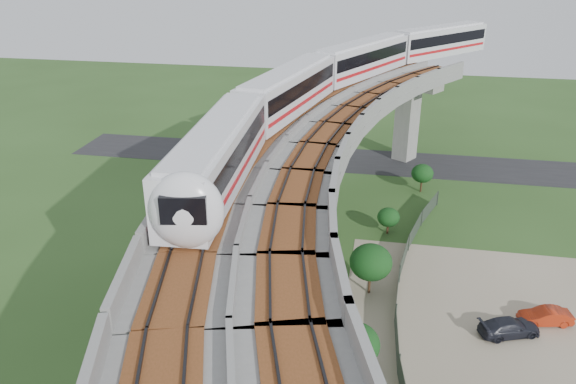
% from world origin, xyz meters
% --- Properties ---
extents(ground, '(160.00, 160.00, 0.00)m').
position_xyz_m(ground, '(0.00, 0.00, 0.00)').
color(ground, '#2C4C1E').
rests_on(ground, ground).
extents(dirt_lot, '(18.00, 26.00, 0.04)m').
position_xyz_m(dirt_lot, '(14.00, -2.00, 0.02)').
color(dirt_lot, gray).
rests_on(dirt_lot, ground).
extents(asphalt_road, '(60.00, 8.00, 0.03)m').
position_xyz_m(asphalt_road, '(0.00, 30.00, 0.01)').
color(asphalt_road, '#232326').
rests_on(asphalt_road, ground).
extents(viaduct, '(19.58, 73.98, 11.40)m').
position_xyz_m(viaduct, '(3.84, 0.00, 9.05)').
color(viaduct, '#99968E').
rests_on(viaduct, ground).
extents(metro_train, '(22.18, 58.31, 3.64)m').
position_xyz_m(metro_train, '(3.21, 18.25, 12.31)').
color(metro_train, silver).
rests_on(metro_train, ground).
extents(fence, '(3.87, 38.73, 1.50)m').
position_xyz_m(fence, '(9.75, 0.00, 0.75)').
color(fence, '#2D382D').
rests_on(fence, ground).
extents(tree_0, '(2.19, 2.19, 2.92)m').
position_xyz_m(tree_0, '(10.78, 22.33, 1.99)').
color(tree_0, '#382314').
rests_on(tree_0, ground).
extents(tree_1, '(1.93, 1.93, 2.38)m').
position_xyz_m(tree_1, '(7.67, 12.65, 1.55)').
color(tree_1, '#382314').
rests_on(tree_1, ground).
extents(tree_2, '(3.02, 3.02, 3.84)m').
position_xyz_m(tree_2, '(6.58, 3.19, 2.56)').
color(tree_2, '#382314').
rests_on(tree_2, ground).
extents(tree_3, '(2.77, 2.77, 3.58)m').
position_xyz_m(tree_3, '(6.18, -5.67, 2.40)').
color(tree_3, '#382314').
rests_on(tree_3, ground).
extents(car_red, '(3.59, 1.84, 1.13)m').
position_xyz_m(car_red, '(18.19, 1.67, 0.60)').
color(car_red, '#9D250E').
rests_on(car_red, dirt_lot).
extents(car_dark, '(4.28, 2.92, 1.15)m').
position_xyz_m(car_dark, '(15.65, 0.03, 0.62)').
color(car_dark, black).
rests_on(car_dark, dirt_lot).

